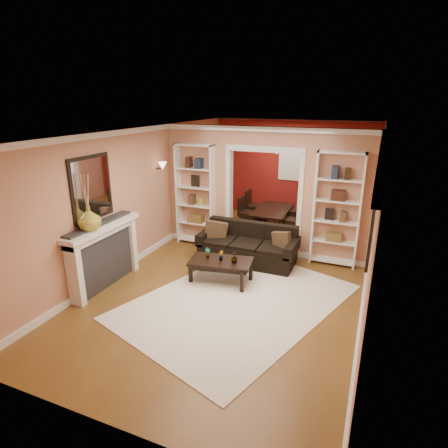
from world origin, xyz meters
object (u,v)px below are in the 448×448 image
at_px(fireplace, 105,256).
at_px(sofa, 248,244).
at_px(bookshelf_right, 337,210).
at_px(bookshelf_left, 196,195).
at_px(dining_table, 273,219).
at_px(coffee_table, 221,271).

bearing_deg(fireplace, sofa, 44.26).
bearing_deg(bookshelf_right, bookshelf_left, 180.00).
relative_size(sofa, bookshelf_right, 0.88).
xyz_separation_m(sofa, bookshelf_right, (1.64, 0.58, 0.76)).
xyz_separation_m(bookshelf_right, fireplace, (-3.64, -2.53, -0.57)).
xyz_separation_m(bookshelf_right, dining_table, (-1.71, 1.66, -0.88)).
xyz_separation_m(bookshelf_left, fireplace, (-0.54, -2.53, -0.57)).
height_order(bookshelf_right, dining_table, bookshelf_right).
bearing_deg(sofa, bookshelf_left, 158.35).
bearing_deg(sofa, fireplace, -135.74).
relative_size(bookshelf_left, dining_table, 1.52).
bearing_deg(sofa, dining_table, 91.72).
relative_size(coffee_table, bookshelf_left, 0.49).
height_order(coffee_table, bookshelf_left, bookshelf_left).
height_order(bookshelf_right, fireplace, bookshelf_right).
distance_m(sofa, coffee_table, 1.05).
height_order(sofa, bookshelf_right, bookshelf_right).
distance_m(bookshelf_left, bookshelf_right, 3.10).
distance_m(coffee_table, dining_table, 3.27).
height_order(sofa, dining_table, sofa).
height_order(bookshelf_left, bookshelf_right, same).
relative_size(coffee_table, dining_table, 0.75).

